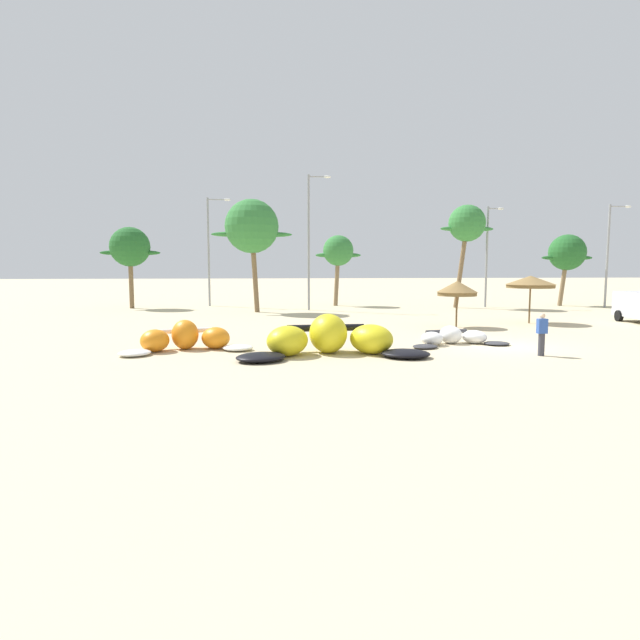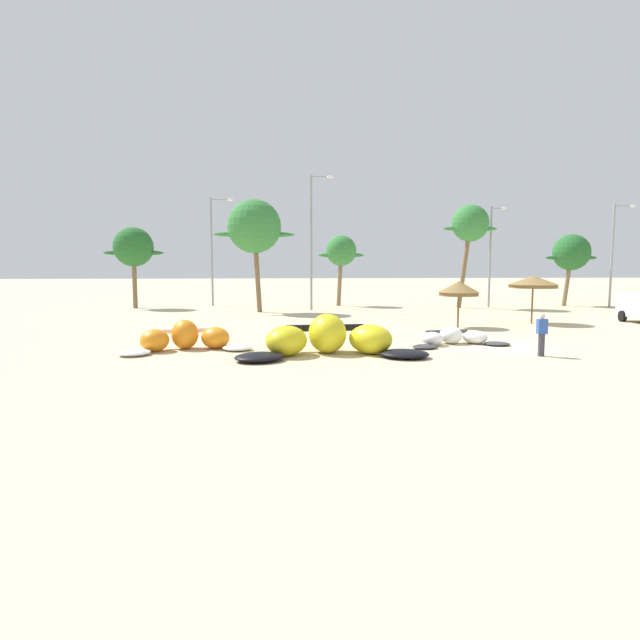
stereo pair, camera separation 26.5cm
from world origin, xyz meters
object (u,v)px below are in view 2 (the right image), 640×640
object	(u,v)px
kite_left_of_center	(454,338)
lamppost_west	(214,246)
palm_left	(254,227)
lamppost_west_center	(313,236)
lamppost_east	(614,250)
person_near_kites	(542,335)
palm_left_of_gap	(341,252)
lamppost_east_center	(492,251)
beach_umbrella_middle	(533,282)
palm_center_right	(571,253)
kite_far_left	(186,339)
palm_leftmost	(133,248)
kite_left	(329,339)
beach_umbrella_near_van	(459,288)
palm_center_left	(470,225)

from	to	relation	value
kite_left_of_center	lamppost_west	distance (m)	27.53
palm_left	lamppost_west_center	distance (m)	4.70
lamppost_west_center	lamppost_east	world-z (taller)	lamppost_west_center
person_near_kites	palm_left_of_gap	distance (m)	26.84
kite_left_of_center	lamppost_east_center	xyz separation A→B (m)	(10.24, 20.17, 4.32)
beach_umbrella_middle	palm_center_right	distance (m)	16.75
kite_far_left	palm_leftmost	bearing A→B (deg)	108.77
kite_left	kite_left_of_center	xyz separation A→B (m)	(5.66, 2.08, -0.29)
palm_leftmost	lamppost_west_center	world-z (taller)	lamppost_west_center
palm_leftmost	kite_far_left	bearing A→B (deg)	-71.23
lamppost_west_center	palm_leftmost	bearing A→B (deg)	167.59
palm_center_right	palm_leftmost	bearing A→B (deg)	178.64
palm_leftmost	palm_left	size ratio (longest dim) A/B	0.79
kite_far_left	palm_leftmost	world-z (taller)	palm_leftmost
beach_umbrella_middle	beach_umbrella_near_van	bearing A→B (deg)	-162.61
beach_umbrella_middle	palm_center_left	distance (m)	12.72
kite_far_left	beach_umbrella_near_van	size ratio (longest dim) A/B	2.05
beach_umbrella_middle	lamppost_east	distance (m)	16.66
kite_left_of_center	beach_umbrella_middle	distance (m)	11.05
palm_center_left	lamppost_east	xyz separation A→B (m)	(11.73, -1.07, -2.01)
palm_left_of_gap	palm_center_left	xyz separation A→B (m)	(10.07, -3.30, 2.10)
beach_umbrella_middle	lamppost_west_center	xyz separation A→B (m)	(-12.16, 10.92, 3.25)
beach_umbrella_middle	kite_left_of_center	bearing A→B (deg)	-133.96
palm_left	kite_far_left	bearing A→B (deg)	-97.27
lamppost_west	palm_center_left	bearing A→B (deg)	-11.21
kite_left	palm_leftmost	bearing A→B (deg)	118.94
lamppost_east_center	person_near_kites	bearing A→B (deg)	-108.83
palm_center_right	lamppost_west_center	world-z (taller)	lamppost_west_center
beach_umbrella_near_van	palm_center_right	size ratio (longest dim) A/B	0.42
kite_left_of_center	lamppost_west_center	bearing A→B (deg)	103.93
palm_left_of_gap	lamppost_west	bearing A→B (deg)	175.50
kite_far_left	palm_left	distance (m)	18.72
palm_leftmost	kite_left	bearing A→B (deg)	-61.06
person_near_kites	beach_umbrella_near_van	bearing A→B (deg)	88.95
kite_far_left	palm_center_left	bearing A→B (deg)	46.00
beach_umbrella_near_van	person_near_kites	distance (m)	9.49
kite_far_left	lamppost_west	distance (m)	24.85
beach_umbrella_near_van	palm_left	distance (m)	16.44
palm_left	lamppost_east	distance (m)	29.07
palm_leftmost	palm_center_left	bearing A→B (deg)	-4.42
palm_left_of_gap	palm_center_left	distance (m)	10.81
palm_center_left	lamppost_west	distance (m)	21.41
person_near_kites	lamppost_west_center	xyz separation A→B (m)	(-6.91, 21.90, 4.90)
kite_left_of_center	palm_leftmost	size ratio (longest dim) A/B	0.71
kite_far_left	palm_center_right	distance (m)	36.26
palm_left	palm_center_left	bearing A→B (deg)	8.38
kite_left	kite_left_of_center	world-z (taller)	kite_left
lamppost_east_center	lamppost_east	xyz separation A→B (m)	(9.69, -1.48, 0.12)
kite_left	palm_left	bearing A→B (deg)	100.00
beach_umbrella_near_van	lamppost_east_center	distance (m)	16.18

